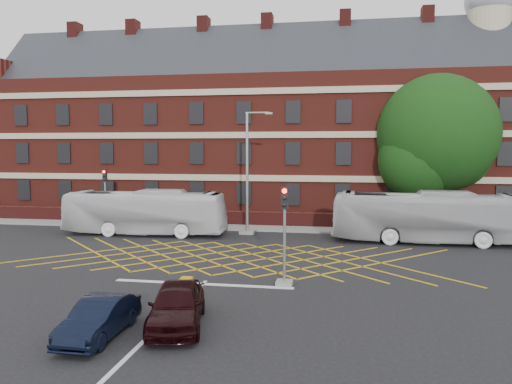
% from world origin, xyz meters
% --- Properties ---
extents(ground, '(120.00, 120.00, 0.00)m').
position_xyz_m(ground, '(0.00, 0.00, 0.00)').
color(ground, black).
rests_on(ground, ground).
extents(victorian_building, '(51.00, 12.17, 20.40)m').
position_xyz_m(victorian_building, '(0.25, 22.00, 7.84)').
color(victorian_building, maroon).
rests_on(victorian_building, ground).
extents(boundary_wall, '(56.00, 0.50, 1.10)m').
position_xyz_m(boundary_wall, '(0.00, 13.00, 0.55)').
color(boundary_wall, '#4D1614').
rests_on(boundary_wall, ground).
extents(far_pavement, '(60.00, 3.00, 0.12)m').
position_xyz_m(far_pavement, '(0.00, 12.00, 0.06)').
color(far_pavement, slate).
rests_on(far_pavement, ground).
extents(box_junction_hatching, '(8.22, 8.22, 0.02)m').
position_xyz_m(box_junction_hatching, '(0.00, 2.00, 0.01)').
color(box_junction_hatching, '#CC990C').
rests_on(box_junction_hatching, ground).
extents(stop_line, '(8.00, 0.30, 0.02)m').
position_xyz_m(stop_line, '(0.00, -3.50, 0.01)').
color(stop_line, silver).
rests_on(stop_line, ground).
extents(centre_line, '(0.15, 14.00, 0.02)m').
position_xyz_m(centre_line, '(0.00, -10.00, 0.01)').
color(centre_line, silver).
rests_on(centre_line, ground).
extents(bus_left, '(11.16, 2.87, 3.09)m').
position_xyz_m(bus_left, '(-7.37, 8.01, 1.55)').
color(bus_left, silver).
rests_on(bus_left, ground).
extents(bus_right, '(11.76, 3.10, 3.25)m').
position_xyz_m(bus_right, '(11.18, 8.16, 1.63)').
color(bus_right, '#B9B9BD').
rests_on(bus_right, ground).
extents(car_navy, '(1.31, 3.70, 1.22)m').
position_xyz_m(car_navy, '(-1.51, -9.97, 0.61)').
color(car_navy, black).
rests_on(car_navy, ground).
extents(car_maroon, '(2.60, 4.55, 1.46)m').
position_xyz_m(car_maroon, '(0.58, -8.63, 0.73)').
color(car_maroon, black).
rests_on(car_maroon, ground).
extents(deciduous_tree, '(9.07, 9.07, 11.57)m').
position_xyz_m(deciduous_tree, '(12.99, 15.97, 6.42)').
color(deciduous_tree, black).
rests_on(deciduous_tree, ground).
extents(traffic_light_near, '(0.70, 0.70, 4.27)m').
position_xyz_m(traffic_light_near, '(3.54, -3.06, 1.76)').
color(traffic_light_near, slate).
rests_on(traffic_light_near, ground).
extents(traffic_light_far, '(0.70, 0.70, 4.27)m').
position_xyz_m(traffic_light_far, '(-12.15, 11.76, 1.76)').
color(traffic_light_far, slate).
rests_on(traffic_light_far, ground).
extents(street_lamp, '(2.25, 1.00, 8.39)m').
position_xyz_m(street_lamp, '(-0.45, 9.57, 2.84)').
color(street_lamp, slate).
rests_on(street_lamp, ground).
extents(direction_signs, '(1.10, 0.16, 2.20)m').
position_xyz_m(direction_signs, '(-11.95, 10.93, 1.38)').
color(direction_signs, gray).
rests_on(direction_signs, ground).
extents(utility_cabinet, '(0.45, 0.37, 0.89)m').
position_xyz_m(utility_cabinet, '(-0.00, -5.76, 0.44)').
color(utility_cabinet, '#C6920B').
rests_on(utility_cabinet, ground).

